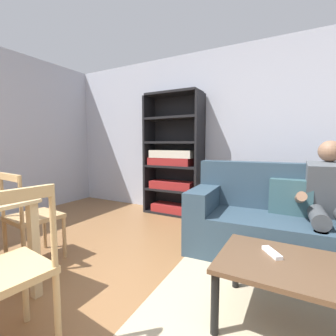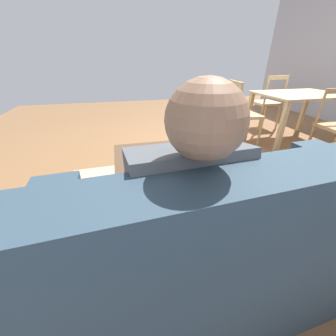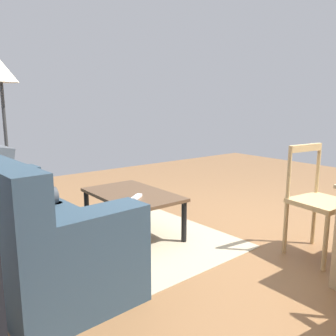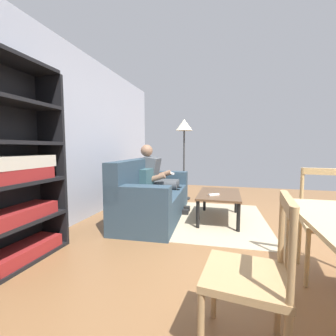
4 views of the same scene
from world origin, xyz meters
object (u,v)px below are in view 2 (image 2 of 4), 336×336
object	(u,v)px
dining_chair_by_doorway	(267,103)
dining_table	(299,101)
dining_chair_facing_couch	(242,115)
couch	(235,243)
tv_remote	(189,152)
coffee_table	(168,157)
person_lounging	(176,214)

from	to	relation	value
dining_chair_by_doorway	dining_table	bearing A→B (deg)	89.93
dining_chair_facing_couch	dining_chair_by_doorway	world-z (taller)	dining_chair_by_doorway
couch	dining_chair_by_doorway	size ratio (longest dim) A/B	2.13
tv_remote	dining_chair_by_doorway	distance (m)	2.74
dining_table	dining_chair_facing_couch	bearing A→B (deg)	-0.22
coffee_table	tv_remote	world-z (taller)	tv_remote
coffee_table	dining_table	world-z (taller)	dining_table
dining_table	dining_chair_facing_couch	xyz separation A→B (m)	(0.94, -0.00, -0.16)
couch	tv_remote	bearing A→B (deg)	-94.47
tv_remote	person_lounging	bearing A→B (deg)	31.90
coffee_table	dining_chair_by_doorway	size ratio (longest dim) A/B	1.05
person_lounging	couch	bearing A→B (deg)	179.48
person_lounging	tv_remote	size ratio (longest dim) A/B	6.90
couch	tv_remote	xyz separation A→B (m)	(-0.08, -0.99, 0.09)
dining_chair_by_doorway	coffee_table	bearing A→B (deg)	36.13
couch	dining_chair_by_doorway	xyz separation A→B (m)	(-2.18, -2.74, 0.13)
tv_remote	couch	bearing A→B (deg)	49.59
person_lounging	coffee_table	bearing A→B (deg)	-101.64
dining_chair_by_doorway	person_lounging	bearing A→B (deg)	47.46
tv_remote	dining_chair_by_doorway	world-z (taller)	dining_chair_by_doorway
dining_table	dining_chair_facing_couch	distance (m)	0.95
person_lounging	dining_chair_by_doorway	bearing A→B (deg)	-132.54
tv_remote	dining_chair_facing_couch	world-z (taller)	dining_chair_facing_couch
couch	dining_table	bearing A→B (deg)	-137.15
dining_table	coffee_table	bearing A→B (deg)	22.72
person_lounging	dining_chair_facing_couch	xyz separation A→B (m)	(-1.57, -2.03, -0.13)
tv_remote	dining_table	size ratio (longest dim) A/B	0.14
tv_remote	dining_table	world-z (taller)	dining_table
couch	person_lounging	world-z (taller)	person_lounging
tv_remote	dining_chair_facing_couch	xyz separation A→B (m)	(-1.17, -1.03, 0.04)
coffee_table	person_lounging	bearing A→B (deg)	78.36
couch	dining_chair_facing_couch	distance (m)	2.39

